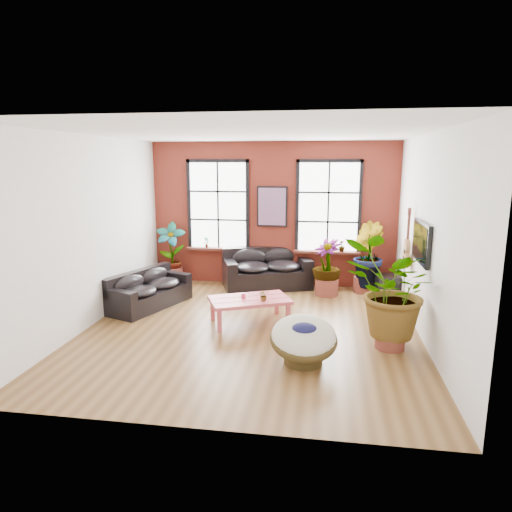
{
  "coord_description": "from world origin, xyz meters",
  "views": [
    {
      "loc": [
        1.29,
        -7.83,
        3.01
      ],
      "look_at": [
        0.0,
        0.6,
        1.25
      ],
      "focal_mm": 32.0,
      "sensor_mm": 36.0,
      "label": 1
    }
  ],
  "objects": [
    {
      "name": "room",
      "position": [
        0.0,
        0.15,
        1.75
      ],
      "size": [
        6.04,
        6.54,
        3.54
      ],
      "color": "brown",
      "rests_on": "ground"
    },
    {
      "name": "sofa_back",
      "position": [
        -0.1,
        2.91,
        0.43
      ],
      "size": [
        2.29,
        1.65,
        0.95
      ],
      "rotation": [
        0.0,
        0.0,
        0.35
      ],
      "color": "black",
      "rests_on": "ground"
    },
    {
      "name": "sofa_left",
      "position": [
        -2.39,
        1.02,
        0.34
      ],
      "size": [
        1.41,
        2.06,
        0.75
      ],
      "rotation": [
        0.0,
        0.0,
        1.21
      ],
      "color": "black",
      "rests_on": "ground"
    },
    {
      "name": "coffee_table",
      "position": [
        -0.08,
        0.35,
        0.42
      ],
      "size": [
        1.7,
        1.38,
        0.57
      ],
      "rotation": [
        0.0,
        0.0,
        0.43
      ],
      "color": "#CD4956",
      "rests_on": "ground"
    },
    {
      "name": "papasan_chair",
      "position": [
        1.02,
        -1.31,
        0.39
      ],
      "size": [
        1.13,
        1.15,
        0.77
      ],
      "rotation": [
        0.0,
        0.0,
        0.12
      ],
      "color": "#403217",
      "rests_on": "ground"
    },
    {
      "name": "poster",
      "position": [
        0.0,
        3.18,
        1.95
      ],
      "size": [
        0.74,
        0.06,
        0.98
      ],
      "color": "black",
      "rests_on": "room"
    },
    {
      "name": "tv_wall_unit",
      "position": [
        2.93,
        0.6,
        1.54
      ],
      "size": [
        0.13,
        1.86,
        1.2
      ],
      "color": "black",
      "rests_on": "room"
    },
    {
      "name": "media_box",
      "position": [
        2.76,
        2.45,
        0.26
      ],
      "size": [
        0.68,
        0.6,
        0.51
      ],
      "rotation": [
        0.0,
        0.0,
        0.14
      ],
      "color": "black",
      "rests_on": "ground"
    },
    {
      "name": "pot_back_left",
      "position": [
        -2.51,
        2.9,
        0.2
      ],
      "size": [
        0.66,
        0.66,
        0.41
      ],
      "rotation": [
        0.0,
        0.0,
        -0.2
      ],
      "color": "brown",
      "rests_on": "ground"
    },
    {
      "name": "pot_back_right",
      "position": [
        2.25,
        2.82,
        0.19
      ],
      "size": [
        0.58,
        0.58,
        0.37
      ],
      "rotation": [
        0.0,
        0.0,
        -0.14
      ],
      "color": "brown",
      "rests_on": "ground"
    },
    {
      "name": "pot_right_wall",
      "position": [
        2.4,
        -0.51,
        0.18
      ],
      "size": [
        0.61,
        0.61,
        0.35
      ],
      "rotation": [
        0.0,
        0.0,
        0.32
      ],
      "color": "brown",
      "rests_on": "ground"
    },
    {
      "name": "pot_mid",
      "position": [
        1.37,
        2.43,
        0.19
      ],
      "size": [
        0.68,
        0.68,
        0.38
      ],
      "rotation": [
        0.0,
        0.0,
        0.37
      ],
      "color": "brown",
      "rests_on": "ground"
    },
    {
      "name": "floor_plant_back_left",
      "position": [
        -2.5,
        2.88,
        0.85
      ],
      "size": [
        0.79,
        0.58,
        1.4
      ],
      "primitive_type": "imported",
      "rotation": [
        0.0,
        0.0,
        0.11
      ],
      "color": "#1C4311",
      "rests_on": "ground"
    },
    {
      "name": "floor_plant_back_right",
      "position": [
        2.27,
        2.83,
        0.9
      ],
      "size": [
        0.91,
        1.0,
        1.51
      ],
      "primitive_type": "imported",
      "rotation": [
        0.0,
        0.0,
        1.91
      ],
      "color": "#1C4311",
      "rests_on": "ground"
    },
    {
      "name": "floor_plant_right_wall",
      "position": [
        2.38,
        -0.48,
        0.97
      ],
      "size": [
        1.87,
        1.78,
        1.62
      ],
      "primitive_type": "imported",
      "rotation": [
        0.0,
        0.0,
        3.6
      ],
      "color": "#1C4311",
      "rests_on": "ground"
    },
    {
      "name": "floor_plant_mid",
      "position": [
        1.35,
        2.47,
        0.72
      ],
      "size": [
        0.91,
        0.91,
        1.15
      ],
      "primitive_type": "imported",
      "rotation": [
        0.0,
        0.0,
        5.59
      ],
      "color": "#1C4311",
      "rests_on": "ground"
    },
    {
      "name": "table_plant",
      "position": [
        0.21,
        0.24,
        0.59
      ],
      "size": [
        0.25,
        0.24,
        0.22
      ],
      "primitive_type": "imported",
      "rotation": [
        0.0,
        0.0,
        0.41
      ],
      "color": "#1C4311",
      "rests_on": "coffee_table"
    },
    {
      "name": "sill_plant_left",
      "position": [
        -1.65,
        3.13,
        1.04
      ],
      "size": [
        0.17,
        0.17,
        0.27
      ],
      "primitive_type": "imported",
      "rotation": [
        0.0,
        0.0,
        0.79
      ],
      "color": "#1C4311",
      "rests_on": "room"
    },
    {
      "name": "sill_plant_right",
      "position": [
        1.7,
        3.13,
        1.04
      ],
      "size": [
        0.19,
        0.19,
        0.27
      ],
      "primitive_type": "imported",
      "rotation": [
        0.0,
        0.0,
        3.49
      ],
      "color": "#1C4311",
      "rests_on": "room"
    }
  ]
}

